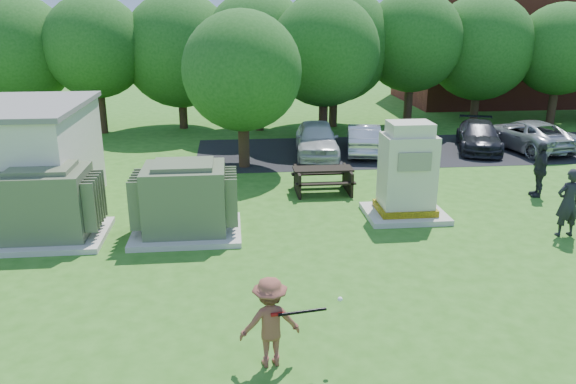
{
  "coord_description": "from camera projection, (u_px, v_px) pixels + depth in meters",
  "views": [
    {
      "loc": [
        -1.46,
        -10.35,
        5.97
      ],
      "look_at": [
        0.0,
        4.0,
        1.3
      ],
      "focal_mm": 35.0,
      "sensor_mm": 36.0,
      "label": 1
    }
  ],
  "objects": [
    {
      "name": "ground",
      "position": [
        307.0,
        309.0,
        11.78
      ],
      "size": [
        120.0,
        120.0,
        0.0
      ],
      "primitive_type": "plane",
      "color": "#2D6619",
      "rests_on": "ground"
    },
    {
      "name": "brick_building",
      "position": [
        519.0,
        41.0,
        37.84
      ],
      "size": [
        15.0,
        8.0,
        8.0
      ],
      "primitive_type": "cube",
      "color": "maroon",
      "rests_on": "ground"
    },
    {
      "name": "parking_strip",
      "position": [
        421.0,
        150.0,
        25.23
      ],
      "size": [
        20.0,
        6.0,
        0.01
      ],
      "primitive_type": "cube",
      "color": "#232326",
      "rests_on": "ground"
    },
    {
      "name": "transformer_left",
      "position": [
        47.0,
        205.0,
        15.11
      ],
      "size": [
        3.0,
        2.4,
        2.07
      ],
      "color": "beige",
      "rests_on": "ground"
    },
    {
      "name": "transformer_right",
      "position": [
        185.0,
        201.0,
        15.47
      ],
      "size": [
        3.0,
        2.4,
        2.07
      ],
      "color": "beige",
      "rests_on": "ground"
    },
    {
      "name": "generator_cabinet",
      "position": [
        407.0,
        176.0,
        16.73
      ],
      "size": [
        2.38,
        1.95,
        2.9
      ],
      "color": "beige",
      "rests_on": "ground"
    },
    {
      "name": "picnic_table",
      "position": [
        323.0,
        177.0,
        19.21
      ],
      "size": [
        2.02,
        1.52,
        0.87
      ],
      "color": "black",
      "rests_on": "ground"
    },
    {
      "name": "batter",
      "position": [
        270.0,
        322.0,
        9.72
      ],
      "size": [
        1.15,
        0.76,
        1.66
      ],
      "primitive_type": "imported",
      "rotation": [
        0.0,
        0.0,
        3.28
      ],
      "color": "brown",
      "rests_on": "ground"
    },
    {
      "name": "person_by_generator",
      "position": [
        568.0,
        203.0,
        15.34
      ],
      "size": [
        0.74,
        0.52,
        1.93
      ],
      "primitive_type": "imported",
      "rotation": [
        0.0,
        0.0,
        3.22
      ],
      "color": "black",
      "rests_on": "ground"
    },
    {
      "name": "person_walking_right",
      "position": [
        540.0,
        169.0,
        18.69
      ],
      "size": [
        0.66,
        1.16,
        1.86
      ],
      "primitive_type": "imported",
      "rotation": [
        0.0,
        0.0,
        4.51
      ],
      "color": "#27272C",
      "rests_on": "ground"
    },
    {
      "name": "car_white",
      "position": [
        317.0,
        139.0,
        24.02
      ],
      "size": [
        2.15,
        4.51,
        1.49
      ],
      "primitive_type": "imported",
      "rotation": [
        0.0,
        0.0,
        -0.09
      ],
      "color": "silver",
      "rests_on": "ground"
    },
    {
      "name": "car_silver_a",
      "position": [
        363.0,
        139.0,
        24.51
      ],
      "size": [
        2.06,
        4.11,
        1.29
      ],
      "primitive_type": "imported",
      "rotation": [
        0.0,
        0.0,
        2.96
      ],
      "color": "#AEADB2",
      "rests_on": "ground"
    },
    {
      "name": "car_dark",
      "position": [
        479.0,
        136.0,
        25.09
      ],
      "size": [
        3.02,
        4.66,
        1.26
      ],
      "primitive_type": "imported",
      "rotation": [
        0.0,
        0.0,
        -0.32
      ],
      "color": "black",
      "rests_on": "ground"
    },
    {
      "name": "car_silver_b",
      "position": [
        526.0,
        135.0,
        25.19
      ],
      "size": [
        3.09,
        5.16,
        1.34
      ],
      "primitive_type": "imported",
      "rotation": [
        0.0,
        0.0,
        3.33
      ],
      "color": "#A9A9AE",
      "rests_on": "ground"
    },
    {
      "name": "batting_equipment",
      "position": [
        304.0,
        310.0,
        9.56
      ],
      "size": [
        1.27,
        0.32,
        0.18
      ],
      "color": "black",
      "rests_on": "ground"
    },
    {
      "name": "tree_row",
      "position": [
        293.0,
        49.0,
        28.18
      ],
      "size": [
        41.3,
        13.3,
        7.3
      ],
      "color": "#47301E",
      "rests_on": "ground"
    }
  ]
}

